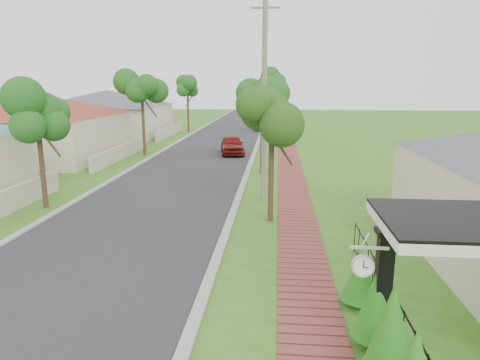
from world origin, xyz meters
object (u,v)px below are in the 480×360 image
at_px(parked_car_white, 260,124).
at_px(near_tree, 272,122).
at_px(utility_pole, 264,103).
at_px(station_clock, 363,265).
at_px(porch_post, 382,296).
at_px(parked_car_red, 232,145).

xyz_separation_m(parked_car_white, near_tree, (1.80, -33.14, 3.12)).
distance_m(utility_pole, station_clock, 11.88).
height_order(porch_post, parked_car_red, porch_post).
distance_m(parked_car_white, utility_pole, 30.40).
relative_size(near_tree, station_clock, 6.83).
relative_size(utility_pole, station_clock, 12.34).
xyz_separation_m(porch_post, station_clock, (-0.49, -0.40, 0.83)).
bearing_deg(near_tree, station_clock, -77.53).
relative_size(parked_car_red, utility_pole, 0.48).
relative_size(porch_post, utility_pole, 0.29).
bearing_deg(parked_car_white, parked_car_red, -98.94).
xyz_separation_m(near_tree, station_clock, (1.86, -8.40, -1.88)).
relative_size(porch_post, station_clock, 3.57).
relative_size(porch_post, near_tree, 0.52).
bearing_deg(station_clock, parked_car_red, 101.73).
bearing_deg(parked_car_white, station_clock, -89.25).
xyz_separation_m(porch_post, parked_car_red, (-5.55, 23.97, -0.41)).
bearing_deg(utility_pole, parked_car_red, 102.19).
relative_size(near_tree, utility_pole, 0.55).
distance_m(porch_post, station_clock, 1.04).
height_order(parked_car_white, utility_pole, utility_pole).
bearing_deg(porch_post, parked_car_white, 95.76).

